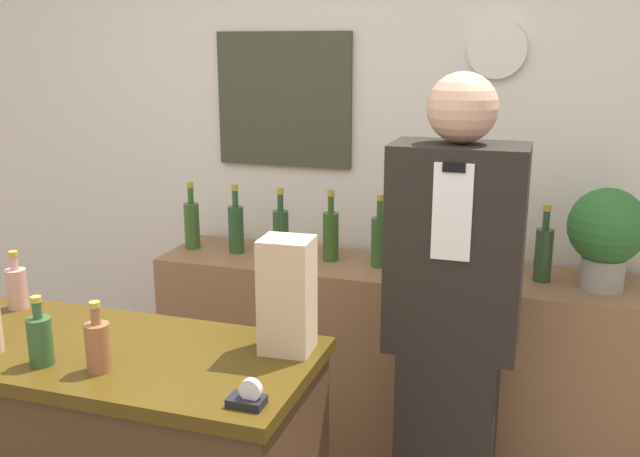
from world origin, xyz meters
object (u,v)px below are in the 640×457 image
Objects in this scene: shopkeeper at (451,330)px; tape_dispenser at (248,397)px; paper_bag at (287,295)px; potted_plant at (607,232)px.

shopkeeper is 0.94m from tape_dispenser.
shopkeeper is 0.70m from paper_bag.
shopkeeper reaches higher than tape_dispenser.
shopkeeper reaches higher than paper_bag.
paper_bag is at bearing -131.45° from potted_plant.
paper_bag is 3.72× the size of tape_dispenser.
potted_plant is 1.17× the size of paper_bag.
shopkeeper is at bearing 66.03° from tape_dispenser.
potted_plant is (0.50, 0.51, 0.26)m from shopkeeper.
paper_bag reaches higher than tape_dispenser.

